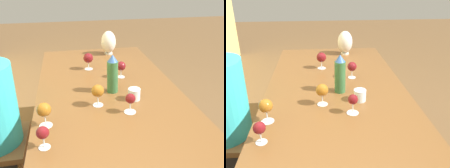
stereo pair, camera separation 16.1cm
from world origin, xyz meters
TOP-DOWN VIEW (x-y plane):
  - dining_table at (0.00, 0.00)m, footprint 2.41×0.99m
  - water_bottle at (0.17, -0.02)m, footprint 0.08×0.08m
  - water_tumbler at (0.03, -0.14)m, footprint 0.08×0.08m
  - vase at (1.02, -0.15)m, footprint 0.14×0.14m
  - wine_glass_0 at (-0.17, 0.42)m, footprint 0.08×0.08m
  - wine_glass_1 at (0.00, 0.10)m, footprint 0.08×0.08m
  - wine_glass_2 at (-0.36, 0.41)m, footprint 0.06×0.06m
  - wine_glass_3 at (-0.12, -0.07)m, footprint 0.07×0.07m
  - wine_glass_4 at (0.63, 0.10)m, footprint 0.08×0.08m
  - wine_glass_5 at (0.41, -0.14)m, footprint 0.07×0.07m

SIDE VIEW (x-z plane):
  - dining_table at x=0.00m, z-range 0.31..1.07m
  - water_tumbler at x=0.03m, z-range 0.76..0.84m
  - wine_glass_2 at x=-0.36m, z-range 0.78..0.90m
  - wine_glass_3 at x=-0.12m, z-range 0.78..0.91m
  - wine_glass_5 at x=0.41m, z-range 0.79..0.92m
  - wine_glass_4 at x=0.63m, z-range 0.79..0.93m
  - wine_glass_0 at x=-0.17m, z-range 0.79..0.93m
  - wine_glass_1 at x=0.00m, z-range 0.79..0.93m
  - vase at x=1.02m, z-range 0.77..1.00m
  - water_bottle at x=0.17m, z-range 0.76..1.03m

